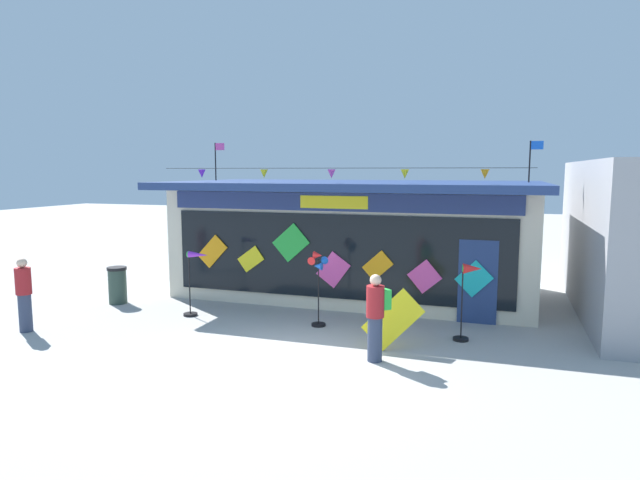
% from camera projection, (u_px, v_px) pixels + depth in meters
% --- Properties ---
extents(ground_plane, '(80.00, 80.00, 0.00)m').
position_uv_depth(ground_plane, '(290.00, 362.00, 10.36)').
color(ground_plane, '#ADAAA5').
extents(kite_shop_building, '(10.25, 5.76, 4.48)m').
position_uv_depth(kite_shop_building, '(357.00, 237.00, 16.11)').
color(kite_shop_building, beige).
rests_on(kite_shop_building, ground_plane).
extents(wind_spinner_far_left, '(0.72, 0.35, 1.64)m').
position_uv_depth(wind_spinner_far_left, '(195.00, 275.00, 13.50)').
color(wind_spinner_far_left, black).
rests_on(wind_spinner_far_left, ground_plane).
extents(wind_spinner_left, '(0.44, 0.33, 1.77)m').
position_uv_depth(wind_spinner_left, '(318.00, 274.00, 12.59)').
color(wind_spinner_left, black).
rests_on(wind_spinner_left, ground_plane).
extents(wind_spinner_center_left, '(0.57, 0.33, 1.68)m').
position_uv_depth(wind_spinner_center_left, '(469.00, 288.00, 11.50)').
color(wind_spinner_center_left, black).
rests_on(wind_spinner_center_left, ground_plane).
extents(person_near_camera, '(0.34, 0.34, 1.68)m').
position_uv_depth(person_near_camera, '(24.00, 294.00, 12.23)').
color(person_near_camera, '#333D56').
rests_on(person_near_camera, ground_plane).
extents(person_mid_plaza, '(0.46, 0.46, 1.68)m').
position_uv_depth(person_mid_plaza, '(376.00, 315.00, 10.32)').
color(person_mid_plaza, '#333D56').
rests_on(person_mid_plaza, ground_plane).
extents(trash_bin, '(0.52, 0.52, 1.01)m').
position_uv_depth(trash_bin, '(117.00, 285.00, 14.89)').
color(trash_bin, '#2D4238').
rests_on(trash_bin, ground_plane).
extents(display_kite_on_ground, '(1.25, 0.40, 1.25)m').
position_uv_depth(display_kite_on_ground, '(393.00, 319.00, 11.02)').
color(display_kite_on_ground, yellow).
rests_on(display_kite_on_ground, ground_plane).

